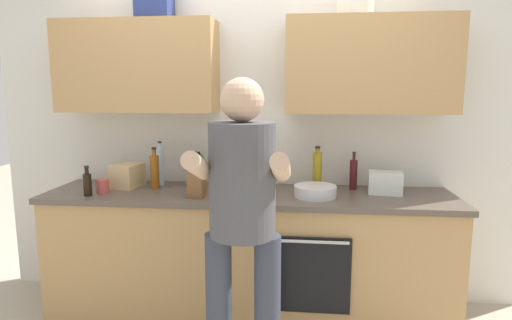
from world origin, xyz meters
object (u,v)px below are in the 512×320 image
bottle_water (160,166)px  mixing_bowl (315,191)px  potted_herb (194,167)px  knife_block (196,179)px  bottle_juice (267,183)px  grocery_bag_produce (385,183)px  bottle_wine (353,174)px  bottle_oil (317,170)px  bottle_syrup (155,171)px  grocery_bag_rice (252,177)px  person_standing (242,213)px  grocery_bag_bread (127,176)px  bottle_hotsauce (221,178)px  cup_ceramic (103,186)px  bottle_soy (87,184)px

bottle_water → mixing_bowl: (1.15, -0.25, -0.11)m
potted_herb → knife_block: bearing=-73.1°
bottle_juice → grocery_bag_produce: bottle_juice is taller
bottle_wine → bottle_oil: (-0.26, -0.04, 0.03)m
bottle_syrup → grocery_bag_rice: bearing=0.5°
potted_herb → grocery_bag_produce: size_ratio=1.20×
person_standing → grocery_bag_bread: person_standing is taller
person_standing → mixing_bowl: (0.39, 0.74, -0.05)m
bottle_syrup → grocery_bag_produce: bearing=1.0°
bottle_hotsauce → cup_ceramic: size_ratio=2.75×
bottle_syrup → knife_block: size_ratio=1.00×
person_standing → bottle_hotsauce: size_ratio=6.24×
mixing_bowl → grocery_bag_produce: size_ratio=1.27×
bottle_hotsauce → knife_block: knife_block is taller
cup_ceramic → bottle_syrup: bearing=28.4°
potted_herb → grocery_bag_bread: bearing=-173.3°
bottle_wine → bottle_hotsauce: (-0.93, -0.20, -0.01)m
bottle_oil → bottle_juice: 0.45m
bottle_oil → bottle_juice: size_ratio=1.25×
grocery_bag_produce → grocery_bag_bread: (-1.86, -0.01, 0.01)m
cup_ceramic → bottle_water: bearing=42.3°
bottle_soy → knife_block: size_ratio=0.68×
potted_herb → bottle_water: bearing=171.9°
person_standing → grocery_bag_rice: 0.87m
bottle_hotsauce → bottle_soy: 0.90m
person_standing → grocery_bag_bread: bearing=137.9°
bottle_soy → bottle_water: bearing=44.8°
bottle_oil → bottle_soy: bottle_oil is taller
bottle_hotsauce → mixing_bowl: size_ratio=0.94×
bottle_syrup → grocery_bag_produce: bottle_syrup is taller
bottle_hotsauce → grocery_bag_rice: bottle_hotsauce is taller
bottle_soy → bottle_juice: bearing=2.4°
bottle_soy → grocery_bag_bread: 0.33m
bottle_syrup → bottle_soy: size_ratio=1.47×
grocery_bag_bread → grocery_bag_rice: grocery_bag_rice is taller
cup_ceramic → grocery_bag_bread: 0.22m
bottle_hotsauce → person_standing: bearing=-71.8°
knife_block → grocery_bag_rice: (0.35, 0.22, -0.02)m
bottle_juice → grocery_bag_rice: bottle_juice is taller
grocery_bag_bread → bottle_hotsauce: bearing=-7.5°
bottle_oil → bottle_juice: bearing=-138.3°
bottle_wine → potted_herb: 1.16m
person_standing → grocery_bag_produce: person_standing is taller
bottle_oil → mixing_bowl: 0.24m
bottle_oil → cup_ceramic: bearing=-170.0°
bottle_syrup → person_standing: bearing=-48.7°
bottle_hotsauce → cup_ceramic: 0.82m
mixing_bowl → grocery_bag_bread: 1.38m
mixing_bowl → bottle_wine: bearing=42.4°
bottle_oil → knife_block: 0.86m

